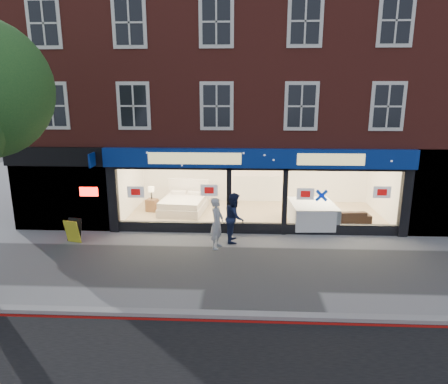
# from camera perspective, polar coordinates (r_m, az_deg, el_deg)

# --- Properties ---
(ground) EXTENTS (120.00, 120.00, 0.00)m
(ground) POSITION_cam_1_polar(r_m,az_deg,el_deg) (12.69, 5.03, -10.59)
(ground) COLOR gray
(ground) RESTS_ON ground
(kerb_line) EXTENTS (60.00, 0.10, 0.01)m
(kerb_line) POSITION_cam_1_polar(r_m,az_deg,el_deg) (9.96, 5.73, -18.02)
(kerb_line) COLOR #8C0A07
(kerb_line) RESTS_ON ground
(kerb_stone) EXTENTS (60.00, 0.25, 0.12)m
(kerb_stone) POSITION_cam_1_polar(r_m,az_deg,el_deg) (10.10, 5.68, -17.15)
(kerb_stone) COLOR gray
(kerb_stone) RESTS_ON ground
(showroom_floor) EXTENTS (11.00, 4.50, 0.10)m
(showroom_floor) POSITION_cam_1_polar(r_m,az_deg,el_deg) (17.58, 4.39, -3.28)
(showroom_floor) COLOR tan
(showroom_floor) RESTS_ON ground
(building) EXTENTS (19.00, 8.26, 10.30)m
(building) POSITION_cam_1_polar(r_m,az_deg,el_deg) (18.52, 4.60, 18.33)
(building) COLOR maroon
(building) RESTS_ON ground
(display_bed) EXTENTS (2.08, 2.43, 1.28)m
(display_bed) POSITION_cam_1_polar(r_m,az_deg,el_deg) (17.87, -5.77, -1.67)
(display_bed) COLOR silver
(display_bed) RESTS_ON showroom_floor
(bedside_table) EXTENTS (0.55, 0.55, 0.55)m
(bedside_table) POSITION_cam_1_polar(r_m,az_deg,el_deg) (18.15, -10.24, -1.84)
(bedside_table) COLOR brown
(bedside_table) RESTS_ON showroom_floor
(mattress_stack) EXTENTS (1.82, 2.25, 0.85)m
(mattress_stack) POSITION_cam_1_polar(r_m,az_deg,el_deg) (16.51, 12.49, -3.01)
(mattress_stack) COLOR silver
(mattress_stack) RESTS_ON showroom_floor
(sofa) EXTENTS (1.91, 0.89, 0.54)m
(sofa) POSITION_cam_1_polar(r_m,az_deg,el_deg) (16.99, 17.10, -3.37)
(sofa) COLOR black
(sofa) RESTS_ON showroom_floor
(a_board) EXTENTS (0.64, 0.49, 0.87)m
(a_board) POSITION_cam_1_polar(r_m,az_deg,el_deg) (15.42, -20.71, -5.20)
(a_board) COLOR gold
(a_board) RESTS_ON ground
(pedestrian_grey) EXTENTS (0.59, 0.75, 1.79)m
(pedestrian_grey) POSITION_cam_1_polar(r_m,az_deg,el_deg) (13.80, -1.02, -4.47)
(pedestrian_grey) COLOR #B7B9BF
(pedestrian_grey) RESTS_ON ground
(pedestrian_blue) EXTENTS (0.69, 0.88, 1.81)m
(pedestrian_blue) POSITION_cam_1_polar(r_m,az_deg,el_deg) (14.40, 1.51, -3.64)
(pedestrian_blue) COLOR #172041
(pedestrian_blue) RESTS_ON ground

